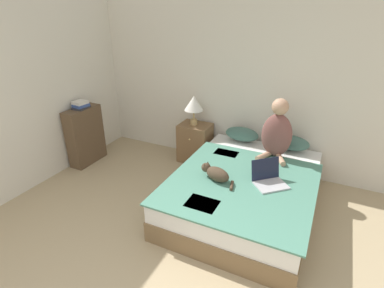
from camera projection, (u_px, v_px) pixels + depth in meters
wall_back at (259, 86)px, 4.29m from camera, size 6.15×0.05×2.55m
wall_side at (22, 96)px, 3.84m from camera, size 0.05×4.59×2.55m
bed at (245, 191)px, 3.71m from camera, size 1.62×2.14×0.48m
pillow_near at (242, 134)px, 4.45m from camera, size 0.50×0.25×0.21m
pillow_far at (291, 143)px, 4.17m from camera, size 0.50×0.25×0.21m
person_sitting at (277, 132)px, 3.90m from camera, size 0.40×0.39×0.79m
cat_tabby at (216, 173)px, 3.45m from camera, size 0.45×0.27×0.17m
laptop_open at (269, 179)px, 3.39m from camera, size 0.46×0.46×0.26m
nightstand at (195, 143)px, 4.83m from camera, size 0.49×0.40×0.63m
table_lamp at (194, 104)px, 4.56m from camera, size 0.29×0.29×0.46m
bookshelf at (85, 136)px, 4.73m from camera, size 0.24×0.60×0.90m
book_stack_top at (81, 105)px, 4.52m from camera, size 0.22×0.25×0.11m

